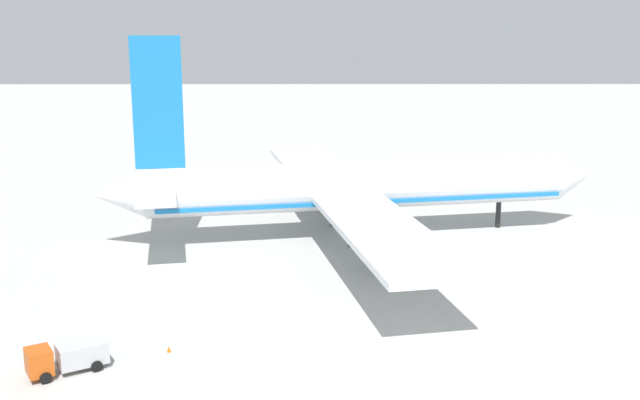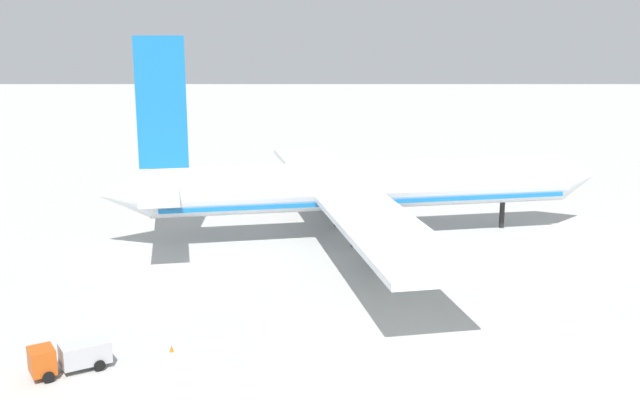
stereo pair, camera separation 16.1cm
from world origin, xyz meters
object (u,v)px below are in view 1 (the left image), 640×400
at_px(airliner, 352,186).
at_px(service_truck_0, 67,357).
at_px(baggage_cart_1, 153,162).
at_px(traffic_cone_0, 427,177).
at_px(baggage_cart_0, 187,182).
at_px(traffic_cone_1, 169,349).

height_order(airliner, service_truck_0, airliner).
height_order(airliner, baggage_cart_1, airliner).
height_order(service_truck_0, traffic_cone_0, service_truck_0).
height_order(baggage_cart_0, baggage_cart_1, baggage_cart_1).
relative_size(baggage_cart_0, traffic_cone_1, 5.35).
bearing_deg(baggage_cart_0, service_truck_0, -87.46).
distance_m(airliner, baggage_cart_1, 65.51).
distance_m(service_truck_0, traffic_cone_0, 88.60).
bearing_deg(traffic_cone_1, airliner, 64.96).
xyz_separation_m(service_truck_0, traffic_cone_1, (7.21, 3.68, -1.04)).
xyz_separation_m(baggage_cart_0, traffic_cone_0, (43.40, 4.49, 0.01)).
xyz_separation_m(baggage_cart_0, traffic_cone_1, (10.52, -70.83, 0.01)).
height_order(traffic_cone_0, traffic_cone_1, same).
distance_m(airliner, baggage_cart_0, 44.53).
height_order(airliner, traffic_cone_0, airliner).
bearing_deg(airliner, traffic_cone_1, -115.04).
bearing_deg(airliner, baggage_cart_0, 128.63).
bearing_deg(traffic_cone_1, service_truck_0, -152.96).
bearing_deg(airliner, traffic_cone_0, 67.81).
bearing_deg(traffic_cone_0, service_truck_0, -116.91).
xyz_separation_m(airliner, service_truck_0, (-24.21, -40.07, -5.27)).
distance_m(airliner, service_truck_0, 47.11).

